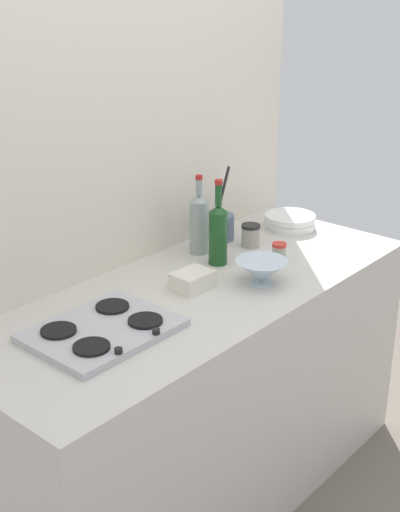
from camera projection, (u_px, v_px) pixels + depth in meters
The scene contains 12 objects.
ground_plane at pixel (200, 490), 2.80m from camera, with size 6.00×6.00×0.00m, color #6B6056.
counter_block at pixel (200, 395), 2.63m from camera, with size 1.80×0.70×0.90m, color beige.
backsplash_panel at pixel (123, 184), 2.58m from camera, with size 1.90×0.06×2.41m, color beige.
stovetop_hob at pixel (103, 330), 2.14m from camera, with size 0.44×0.34×0.04m.
plate_stack at pixel (290, 221), 3.03m from camera, with size 0.23×0.23×0.06m.
wine_bottle_leftmost at pixel (218, 233), 2.62m from camera, with size 0.07×0.07×0.33m.
wine_bottle_mid_left at pixel (199, 223), 2.73m from camera, with size 0.07×0.07×0.32m.
mixing_bowl at pixel (261, 271), 2.48m from camera, with size 0.19×0.19×0.09m.
butter_dish at pixel (192, 280), 2.45m from camera, with size 0.14×0.11×0.06m, color silver.
utensil_crock at pixel (222, 225), 2.89m from camera, with size 0.10×0.10×0.32m.
condiment_jar_front at pixel (251, 235), 2.82m from camera, with size 0.08×0.08×0.09m.
condiment_jar_rear at pixel (279, 253), 2.66m from camera, with size 0.06×0.06×0.08m.
Camera 1 is at (-1.69, -1.47, 1.93)m, focal length 48.89 mm.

